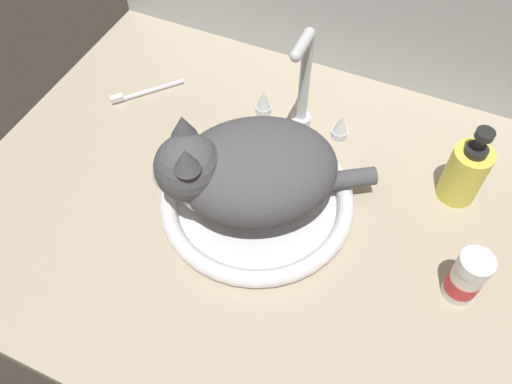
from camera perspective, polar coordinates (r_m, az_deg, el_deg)
The scene contains 8 objects.
countertop at distance 93.19cm, azimuth 0.95°, elevation -2.11°, with size 106.38×79.59×3.00cm, color #B7A88E.
backsplash_wall at distance 110.36cm, azimuth 10.08°, elevation 19.01°, with size 106.38×2.40×34.09cm, color #B2B7BC.
sink_basin at distance 90.97cm, azimuth 0.00°, elevation -0.99°, with size 34.11×34.11×2.99cm.
faucet at distance 98.70cm, azimuth 5.11°, elevation 10.68°, with size 19.35×9.22×22.60cm.
cat at distance 83.86cm, azimuth -1.45°, elevation 2.26°, with size 35.21×31.68×17.53cm.
soap_pump_bottle at distance 95.77cm, azimuth 21.94°, elevation 2.00°, with size 6.74×6.74×16.15cm.
pill_bottle at distance 85.56cm, azimuth 22.04°, elevation -8.72°, with size 5.21×5.21×10.19cm.
toothbrush at distance 112.78cm, azimuth -12.00°, elevation 10.72°, with size 11.19×12.48×1.70cm.
Camera 1 is at (19.93, -48.41, 78.60)cm, focal length 36.51 mm.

